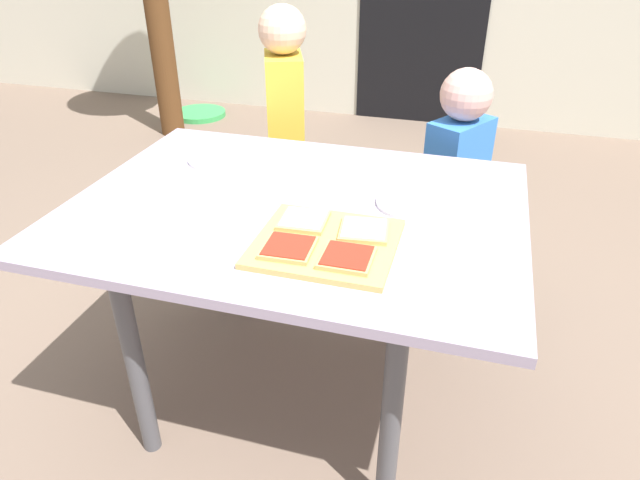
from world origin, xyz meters
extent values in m
plane|color=#735E50|center=(0.00, 0.00, 0.00)|extent=(16.00, 16.00, 0.00)
cube|color=#9F90AA|center=(0.00, 0.00, 0.69)|extent=(1.25, 0.95, 0.03)
cylinder|color=#4C4C51|center=(-0.36, -0.36, 0.34)|extent=(0.05, 0.05, 0.67)
cylinder|color=#4C4C51|center=(0.36, -0.36, 0.34)|extent=(0.05, 0.05, 0.67)
cylinder|color=#4C4C51|center=(-0.36, 0.36, 0.34)|extent=(0.05, 0.05, 0.67)
cylinder|color=#4C4C51|center=(0.36, 0.36, 0.34)|extent=(0.05, 0.05, 0.67)
cube|color=tan|center=(0.14, -0.19, 0.71)|extent=(0.34, 0.32, 0.02)
cube|color=#E69F5F|center=(0.21, -0.27, 0.72)|extent=(0.12, 0.12, 0.01)
cube|color=#B5291A|center=(0.21, -0.27, 0.73)|extent=(0.11, 0.11, 0.00)
cube|color=#E69F5F|center=(0.07, -0.26, 0.72)|extent=(0.12, 0.13, 0.01)
cube|color=#B5291A|center=(0.07, -0.26, 0.73)|extent=(0.11, 0.11, 0.00)
cube|color=#E69F5F|center=(0.06, -0.12, 0.72)|extent=(0.13, 0.13, 0.01)
cube|color=beige|center=(0.06, -0.12, 0.73)|extent=(0.11, 0.11, 0.00)
cube|color=#E69F5F|center=(0.22, -0.13, 0.72)|extent=(0.13, 0.13, 0.01)
cube|color=beige|center=(0.22, -0.13, 0.73)|extent=(0.12, 0.12, 0.00)
cylinder|color=white|center=(0.32, 0.09, 0.70)|extent=(0.21, 0.21, 0.01)
cylinder|color=white|center=(-0.34, 0.23, 0.70)|extent=(0.21, 0.21, 0.01)
cylinder|color=navy|center=(-0.31, 0.79, 0.27)|extent=(0.09, 0.09, 0.54)
cylinder|color=navy|center=(-0.26, 0.66, 0.27)|extent=(0.09, 0.09, 0.54)
cube|color=gold|center=(-0.28, 0.73, 0.74)|extent=(0.22, 0.27, 0.40)
sphere|color=beige|center=(-0.28, 0.73, 1.03)|extent=(0.18, 0.18, 0.18)
cylinder|color=#353635|center=(0.44, 0.74, 0.20)|extent=(0.09, 0.09, 0.40)
cylinder|color=#353635|center=(0.37, 0.62, 0.20)|extent=(0.09, 0.09, 0.40)
cube|color=blue|center=(0.40, 0.68, 0.58)|extent=(0.24, 0.28, 0.35)
sphere|color=#D7A397|center=(0.40, 0.68, 0.85)|extent=(0.18, 0.18, 0.18)
cylinder|color=#553319|center=(-1.66, 2.15, 0.78)|extent=(0.16, 0.16, 1.55)
cylinder|color=green|center=(-1.65, 2.55, 0.02)|extent=(0.40, 0.40, 0.04)
camera|label=1|loc=(0.46, -1.34, 1.41)|focal=31.80mm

